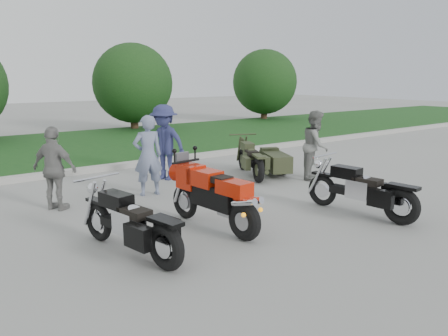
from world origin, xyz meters
TOP-DOWN VIEW (x-y plane):
  - ground at (0.00, 0.00)m, footprint 80.00×80.00m
  - curb at (0.00, 6.00)m, footprint 60.00×0.30m
  - grass_strip at (0.00, 10.15)m, footprint 60.00×8.00m
  - tree_mid_right at (4.00, 13.50)m, footprint 3.60×3.60m
  - tree_far_right at (12.00, 13.50)m, footprint 3.60×3.60m
  - sportbike_red at (-0.65, 0.43)m, footprint 0.51×2.14m
  - cruiser_left at (-2.21, 0.21)m, footprint 0.67×2.22m
  - cruiser_right at (1.98, -0.59)m, footprint 0.54×2.24m
  - cruiser_sidecar at (2.70, 2.93)m, footprint 1.55×2.01m
  - person_stripe at (-0.54, 3.05)m, footprint 0.70×0.53m
  - person_grey at (3.51, 1.98)m, footprint 1.04×0.99m
  - person_denim at (0.45, 4.14)m, footprint 1.15×1.38m
  - person_back at (-2.45, 3.12)m, footprint 0.86×1.00m

SIDE VIEW (x-z plane):
  - ground at x=0.00m, z-range 0.00..0.00m
  - grass_strip at x=0.00m, z-range 0.00..0.14m
  - curb at x=0.00m, z-range 0.00..0.15m
  - cruiser_sidecar at x=2.70m, z-range -0.03..0.80m
  - cruiser_left at x=-2.21m, z-range 0.01..0.87m
  - cruiser_right at x=1.98m, z-range 0.01..0.87m
  - sportbike_red at x=-0.65m, z-range 0.09..1.10m
  - person_back at x=-2.45m, z-range 0.00..1.61m
  - person_grey at x=3.51m, z-range 0.00..1.70m
  - person_stripe at x=-0.54m, z-range 0.00..1.73m
  - person_denim at x=0.45m, z-range 0.00..1.85m
  - tree_mid_right at x=4.00m, z-range 0.19..4.19m
  - tree_far_right at x=12.00m, z-range 0.19..4.19m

